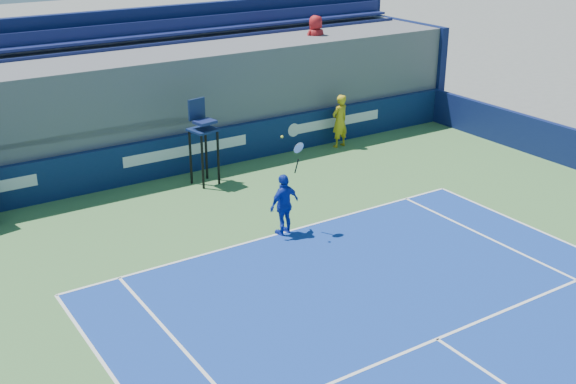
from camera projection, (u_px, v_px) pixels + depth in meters
ball_person at (340, 121)px, 23.68m from camera, size 0.70×0.51×1.76m
back_hoarding at (186, 153)px, 21.53m from camera, size 20.40×0.21×1.20m
umpire_chair at (203, 133)px, 20.31m from camera, size 0.82×0.82×2.48m
tennis_player at (284, 204)px, 17.44m from camera, size 1.00×0.57×2.57m
stadium_seating at (155, 99)px, 22.66m from camera, size 21.00×4.05×4.40m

